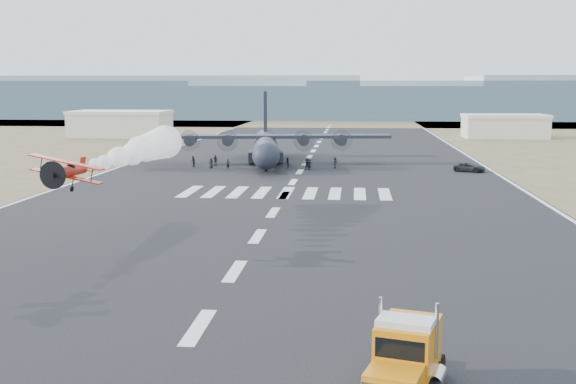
# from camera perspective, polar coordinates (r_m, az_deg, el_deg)

# --- Properties ---
(ground) EXTENTS (500.00, 500.00, 0.00)m
(ground) POSITION_cam_1_polar(r_m,az_deg,el_deg) (40.01, -7.09, -10.55)
(ground) COLOR black
(ground) RESTS_ON ground
(scrub_far) EXTENTS (500.00, 80.00, 0.00)m
(scrub_far) POSITION_cam_1_polar(r_m,az_deg,el_deg) (267.38, 3.53, 5.57)
(scrub_far) COLOR brown
(scrub_far) RESTS_ON ground
(runway_markings) EXTENTS (60.00, 260.00, 0.01)m
(runway_markings) POSITION_cam_1_polar(r_m,az_deg,el_deg) (98.15, 0.40, 0.79)
(runway_markings) COLOR silver
(runway_markings) RESTS_ON ground
(ridge_seg_b) EXTENTS (150.00, 50.00, 15.00)m
(ridge_seg_b) POSITION_cam_1_polar(r_m,az_deg,el_deg) (327.61, -19.82, 6.92)
(ridge_seg_b) COLOR #869CAA
(ridge_seg_b) RESTS_ON ground
(ridge_seg_c) EXTENTS (150.00, 50.00, 17.00)m
(ridge_seg_c) POSITION_cam_1_polar(r_m,az_deg,el_deg) (305.89, -8.64, 7.43)
(ridge_seg_c) COLOR #869CAA
(ridge_seg_c) RESTS_ON ground
(ridge_seg_d) EXTENTS (150.00, 50.00, 13.00)m
(ridge_seg_d) POSITION_cam_1_polar(r_m,az_deg,el_deg) (297.13, 3.72, 7.10)
(ridge_seg_d) COLOR #869CAA
(ridge_seg_d) RESTS_ON ground
(ridge_seg_e) EXTENTS (150.00, 50.00, 15.00)m
(ridge_seg_e) POSITION_cam_1_polar(r_m,az_deg,el_deg) (302.36, 16.23, 7.00)
(ridge_seg_e) COLOR #869CAA
(ridge_seg_e) RESTS_ON ground
(hangar_left) EXTENTS (24.50, 14.50, 6.70)m
(hangar_left) POSITION_cam_1_polar(r_m,az_deg,el_deg) (191.91, -13.08, 5.30)
(hangar_left) COLOR beige
(hangar_left) RESTS_ON ground
(hangar_right) EXTENTS (20.50, 12.50, 5.90)m
(hangar_right) POSITION_cam_1_polar(r_m,az_deg,el_deg) (190.96, 16.74, 5.03)
(hangar_right) COLOR beige
(hangar_right) RESTS_ON ground
(semi_truck) EXTENTS (4.08, 7.60, 3.34)m
(semi_truck) POSITION_cam_1_polar(r_m,az_deg,el_deg) (31.52, 9.25, -12.73)
(semi_truck) COLOR black
(semi_truck) RESTS_ON ground
(aerobatic_biplane) EXTENTS (5.58, 5.04, 2.62)m
(aerobatic_biplane) POSITION_cam_1_polar(r_m,az_deg,el_deg) (55.31, -17.03, 1.60)
(aerobatic_biplane) COLOR red
(smoke_trail) EXTENTS (3.54, 23.87, 3.54)m
(smoke_trail) POSITION_cam_1_polar(r_m,az_deg,el_deg) (73.75, -10.66, 3.54)
(smoke_trail) COLOR white
(transport_aircraft) EXTENTS (41.64, 34.18, 12.01)m
(transport_aircraft) POSITION_cam_1_polar(r_m,az_deg,el_deg) (122.51, -1.78, 3.75)
(transport_aircraft) COLOR black
(transport_aircraft) RESTS_ON ground
(support_vehicle) EXTENTS (5.28, 4.18, 1.33)m
(support_vehicle) POSITION_cam_1_polar(r_m,az_deg,el_deg) (113.43, 14.16, 1.90)
(support_vehicle) COLOR black
(support_vehicle) RESTS_ON ground
(crew_a) EXTENTS (0.64, 0.70, 1.56)m
(crew_a) POSITION_cam_1_polar(r_m,az_deg,el_deg) (113.08, 1.72, 2.19)
(crew_a) COLOR black
(crew_a) RESTS_ON ground
(crew_b) EXTENTS (0.93, 1.00, 1.76)m
(crew_b) POSITION_cam_1_polar(r_m,az_deg,el_deg) (117.47, -7.51, 2.40)
(crew_b) COLOR black
(crew_b) RESTS_ON ground
(crew_c) EXTENTS (1.19, 1.20, 1.79)m
(crew_c) POSITION_cam_1_polar(r_m,az_deg,el_deg) (115.25, 3.72, 2.35)
(crew_c) COLOR black
(crew_c) RESTS_ON ground
(crew_d) EXTENTS (1.15, 0.85, 1.76)m
(crew_d) POSITION_cam_1_polar(r_m,az_deg,el_deg) (118.85, -5.76, 2.50)
(crew_d) COLOR black
(crew_d) RESTS_ON ground
(crew_e) EXTENTS (0.94, 0.79, 1.65)m
(crew_e) POSITION_cam_1_polar(r_m,az_deg,el_deg) (115.46, -6.10, 2.29)
(crew_e) COLOR black
(crew_e) RESTS_ON ground
(crew_f) EXTENTS (1.81, 1.06, 1.85)m
(crew_f) POSITION_cam_1_polar(r_m,az_deg,el_deg) (112.82, 1.53, 2.25)
(crew_f) COLOR black
(crew_f) RESTS_ON ground
(crew_g) EXTENTS (0.81, 0.79, 1.72)m
(crew_g) POSITION_cam_1_polar(r_m,az_deg,el_deg) (112.87, -4.77, 2.19)
(crew_g) COLOR black
(crew_g) RESTS_ON ground
(crew_h) EXTENTS (0.69, 0.92, 1.70)m
(crew_h) POSITION_cam_1_polar(r_m,az_deg,el_deg) (114.84, -0.05, 2.32)
(crew_h) COLOR black
(crew_h) RESTS_ON ground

